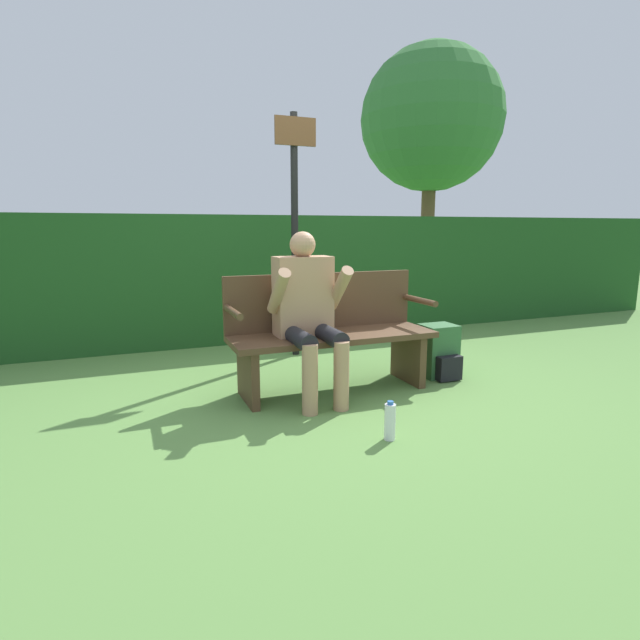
# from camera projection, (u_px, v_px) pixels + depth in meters

# --- Properties ---
(ground_plane) EXTENTS (40.00, 40.00, 0.00)m
(ground_plane) POSITION_uv_depth(u_px,v_px,m) (333.00, 391.00, 3.96)
(ground_plane) COLOR #5B8942
(hedge_back) EXTENTS (12.00, 0.51, 1.41)m
(hedge_back) POSITION_uv_depth(u_px,v_px,m) (261.00, 278.00, 5.76)
(hedge_back) COLOR #1E4C1E
(hedge_back) RESTS_ON ground
(park_bench) EXTENTS (1.61, 0.51, 0.91)m
(park_bench) POSITION_uv_depth(u_px,v_px,m) (330.00, 333.00, 3.94)
(park_bench) COLOR #513823
(park_bench) RESTS_ON ground
(person_seated) EXTENTS (0.56, 0.62, 1.25)m
(person_seated) POSITION_uv_depth(u_px,v_px,m) (308.00, 307.00, 3.70)
(person_seated) COLOR tan
(person_seated) RESTS_ON ground
(backpack) EXTENTS (0.29, 0.33, 0.45)m
(backpack) POSITION_uv_depth(u_px,v_px,m) (439.00, 352.00, 4.30)
(backpack) COLOR #336638
(backpack) RESTS_ON ground
(water_bottle) EXTENTS (0.07, 0.07, 0.24)m
(water_bottle) POSITION_uv_depth(u_px,v_px,m) (390.00, 421.00, 3.03)
(water_bottle) COLOR white
(water_bottle) RESTS_ON ground
(signpost) EXTENTS (0.40, 0.09, 2.34)m
(signpost) POSITION_uv_depth(u_px,v_px,m) (295.00, 220.00, 4.85)
(signpost) COLOR black
(signpost) RESTS_ON ground
(tree) EXTENTS (2.92, 2.92, 4.94)m
(tree) POSITION_uv_depth(u_px,v_px,m) (431.00, 120.00, 10.27)
(tree) COLOR brown
(tree) RESTS_ON ground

